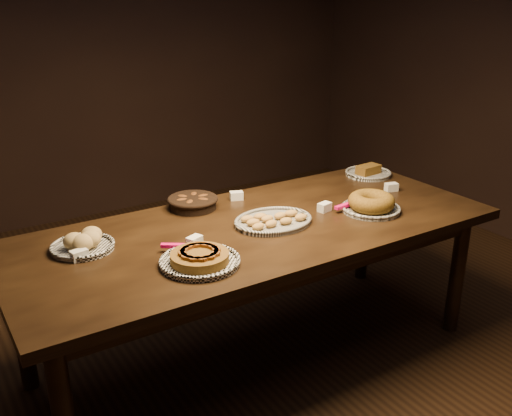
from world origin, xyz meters
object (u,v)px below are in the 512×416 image
buffet_table (257,239)px  madeleine_platter (273,221)px  apple_tart_plate (200,259)px  bundt_cake_plate (371,204)px

buffet_table → madeleine_platter: madeleine_platter is taller
buffet_table → madeleine_platter: 0.12m
madeleine_platter → apple_tart_plate: bearing=-143.2°
apple_tart_plate → bundt_cake_plate: size_ratio=1.15×
buffet_table → madeleine_platter: size_ratio=6.04×
buffet_table → madeleine_platter: (0.08, -0.02, 0.09)m
madeleine_platter → bundt_cake_plate: size_ratio=1.20×
madeleine_platter → bundt_cake_plate: (0.53, -0.13, 0.02)m
buffet_table → bundt_cake_plate: 0.63m
buffet_table → bundt_cake_plate: (0.60, -0.15, 0.11)m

